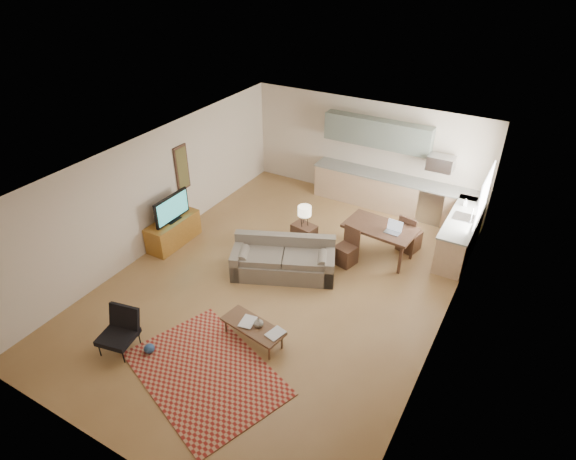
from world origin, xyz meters
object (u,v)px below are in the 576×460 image
Objects in this scene: coffee_table at (253,333)px; armchair at (117,333)px; dining_table at (379,241)px; console_table at (304,237)px; sofa at (283,259)px; tv_credenza at (173,231)px.

coffee_table is 2.35m from armchair.
coffee_table is 0.78× the size of dining_table.
armchair is at bearing -96.02° from console_table.
dining_table is (2.90, 4.97, 0.01)m from armchair.
sofa is 3.61m from armchair.
armchair is 1.23× the size of console_table.
console_table is at bearing -155.25° from dining_table.
dining_table is at bearing 23.40° from sofa.
coffee_table is 3.76m from dining_table.
dining_table reaches higher than armchair.
tv_credenza is at bearing 161.94° from coffee_table.
console_table is (2.77, 1.30, -0.00)m from tv_credenza.
sofa is 1.89× the size of coffee_table.
armchair is (-1.92, -1.35, 0.20)m from coffee_table.
tv_credenza is 2.19× the size of console_table.
tv_credenza is (-3.38, 1.76, 0.14)m from coffee_table.
console_table is 0.41× the size of dining_table.
coffee_table is at bearing -68.31° from console_table.
sofa is at bearing 4.53° from tv_credenza.
sofa is 2.23m from dining_table.
console_table is (1.31, 4.41, -0.07)m from armchair.
sofa is at bearing -127.36° from dining_table.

